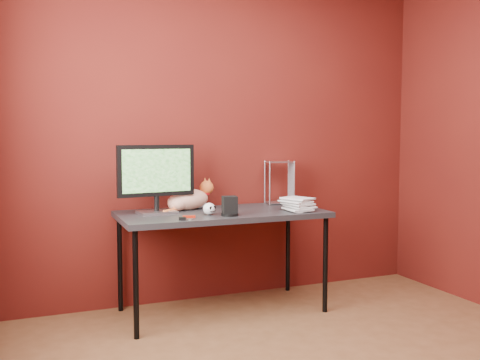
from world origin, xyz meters
name	(u,v)px	position (x,y,z in m)	size (l,w,h in m)	color
room	(345,107)	(0.00, 0.00, 1.45)	(3.52, 3.52, 2.61)	brown
desk	(222,218)	(-0.15, 1.37, 0.70)	(1.50, 0.70, 0.75)	black
monitor	(156,175)	(-0.62, 1.44, 1.02)	(0.57, 0.21, 0.49)	#AFAEB3
cat	(189,199)	(-0.35, 1.55, 0.83)	(0.45, 0.31, 0.23)	#D6612D
skull_mug	(209,209)	(-0.29, 1.24, 0.79)	(0.09, 0.09, 0.08)	white
speaker	(230,207)	(-0.17, 1.15, 0.81)	(0.12, 0.12, 0.14)	black
book_stack	(289,136)	(0.31, 1.19, 1.30)	(0.24, 0.27, 1.10)	beige
wire_rack	(279,182)	(0.44, 1.62, 0.93)	(0.23, 0.20, 0.35)	#AFAEB3
pocket_knife	(189,217)	(-0.46, 1.17, 0.76)	(0.08, 0.02, 0.02)	#9C1C0C
black_gadget	(183,219)	(-0.53, 1.08, 0.76)	(0.05, 0.03, 0.02)	black
washer	(190,219)	(-0.48, 1.09, 0.75)	(0.04, 0.04, 0.00)	#AFAEB3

